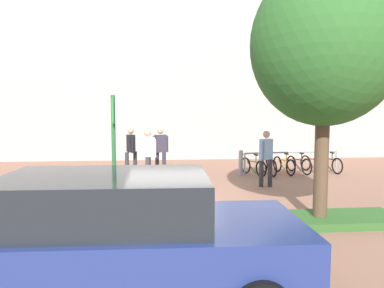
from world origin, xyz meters
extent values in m
plane|color=#936651|center=(0.00, 0.00, 0.00)|extent=(60.00, 60.00, 0.00)
cube|color=#B2ADA3|center=(0.00, 8.45, 5.00)|extent=(28.00, 1.20, 10.00)
cube|color=#336028|center=(0.98, -2.36, 0.08)|extent=(7.00, 1.10, 0.16)
cylinder|color=brown|center=(2.81, -2.37, 1.22)|extent=(0.28, 0.28, 2.44)
ellipsoid|color=#2D6628|center=(2.81, -2.37, 3.61)|extent=(2.92, 2.92, 3.22)
cylinder|color=#2D7238|center=(-1.31, -2.36, 1.30)|extent=(0.08, 0.08, 2.60)
cube|color=#198C33|center=(-1.31, -2.36, 2.32)|extent=(0.08, 0.36, 0.52)
cube|color=white|center=(-1.31, -2.36, 2.32)|extent=(0.08, 0.30, 0.44)
torus|color=black|center=(-1.81, -2.41, 0.33)|extent=(0.65, 0.24, 0.66)
torus|color=black|center=(-0.83, -2.13, 0.33)|extent=(0.65, 0.24, 0.66)
cylinder|color=red|center=(-1.32, -2.27, 0.55)|extent=(0.81, 0.26, 0.04)
cylinder|color=red|center=(-1.22, -2.24, 0.30)|extent=(0.59, 0.20, 0.44)
cylinder|color=red|center=(-1.49, -2.32, 0.67)|extent=(0.04, 0.04, 0.28)
cube|color=black|center=(-1.49, -2.32, 0.83)|extent=(0.21, 0.13, 0.05)
cylinder|color=red|center=(-0.94, -2.17, 0.81)|extent=(0.15, 0.41, 0.04)
cylinder|color=#99999E|center=(2.62, 3.31, 0.40)|extent=(0.06, 0.06, 0.80)
cylinder|color=#99999E|center=(6.30, 3.76, 0.40)|extent=(0.06, 0.06, 0.80)
cylinder|color=#99999E|center=(4.46, 3.53, 0.80)|extent=(3.68, 0.51, 0.06)
torus|color=black|center=(3.10, 2.87, 0.30)|extent=(0.27, 0.59, 0.61)
torus|color=black|center=(2.77, 3.74, 0.30)|extent=(0.27, 0.59, 0.61)
cylinder|color=#1E7233|center=(2.94, 3.31, 0.51)|extent=(0.31, 0.73, 0.03)
cylinder|color=#1E7233|center=(2.90, 3.39, 0.27)|extent=(0.23, 0.53, 0.40)
cylinder|color=#1E7233|center=(3.00, 3.15, 0.62)|extent=(0.03, 0.03, 0.26)
cube|color=black|center=(3.00, 3.15, 0.76)|extent=(0.13, 0.20, 0.05)
cylinder|color=#1E7233|center=(2.81, 3.64, 0.75)|extent=(0.37, 0.17, 0.04)
torus|color=black|center=(3.57, 2.91, 0.30)|extent=(0.08, 0.61, 0.61)
torus|color=black|center=(3.53, 3.85, 0.30)|extent=(0.08, 0.61, 0.61)
cylinder|color=black|center=(3.55, 3.38, 0.51)|extent=(0.06, 0.77, 0.03)
cylinder|color=black|center=(3.54, 3.47, 0.27)|extent=(0.06, 0.56, 0.40)
cylinder|color=black|center=(3.55, 3.21, 0.62)|extent=(0.03, 0.03, 0.26)
cube|color=black|center=(3.55, 3.21, 0.76)|extent=(0.08, 0.19, 0.05)
cylinder|color=black|center=(3.53, 3.74, 0.75)|extent=(0.39, 0.05, 0.04)
torus|color=black|center=(4.24, 3.06, 0.30)|extent=(0.17, 0.61, 0.61)
torus|color=black|center=(4.06, 3.98, 0.30)|extent=(0.17, 0.61, 0.61)
cylinder|color=gold|center=(4.15, 3.52, 0.51)|extent=(0.18, 0.76, 0.03)
cylinder|color=gold|center=(4.13, 3.61, 0.27)|extent=(0.14, 0.55, 0.40)
cylinder|color=gold|center=(4.18, 3.35, 0.62)|extent=(0.03, 0.03, 0.26)
cube|color=black|center=(4.18, 3.35, 0.76)|extent=(0.11, 0.19, 0.05)
cylinder|color=gold|center=(4.08, 3.87, 0.75)|extent=(0.39, 0.11, 0.04)
torus|color=black|center=(4.88, 3.16, 0.30)|extent=(0.20, 0.60, 0.61)
torus|color=black|center=(4.65, 4.07, 0.30)|extent=(0.20, 0.60, 0.61)
cylinder|color=black|center=(4.76, 3.62, 0.51)|extent=(0.22, 0.75, 0.03)
cylinder|color=black|center=(4.74, 3.70, 0.27)|extent=(0.17, 0.55, 0.40)
cylinder|color=black|center=(4.80, 3.45, 0.62)|extent=(0.03, 0.03, 0.26)
cube|color=black|center=(4.80, 3.45, 0.76)|extent=(0.12, 0.20, 0.05)
cylinder|color=black|center=(4.67, 3.96, 0.75)|extent=(0.38, 0.13, 0.04)
torus|color=black|center=(5.50, 3.23, 0.30)|extent=(0.22, 0.60, 0.61)
torus|color=black|center=(5.25, 4.14, 0.30)|extent=(0.22, 0.60, 0.61)
cylinder|color=red|center=(5.37, 3.69, 0.51)|extent=(0.24, 0.75, 0.03)
cylinder|color=red|center=(5.35, 3.77, 0.27)|extent=(0.18, 0.55, 0.40)
cylinder|color=red|center=(5.42, 3.52, 0.62)|extent=(0.03, 0.03, 0.26)
cube|color=black|center=(5.42, 3.52, 0.76)|extent=(0.12, 0.20, 0.05)
cylinder|color=red|center=(5.28, 4.03, 0.75)|extent=(0.38, 0.14, 0.04)
torus|color=black|center=(6.09, 3.26, 0.30)|extent=(0.18, 0.61, 0.61)
torus|color=black|center=(5.89, 4.18, 0.30)|extent=(0.18, 0.61, 0.61)
cylinder|color=black|center=(5.99, 3.72, 0.51)|extent=(0.19, 0.76, 0.03)
cylinder|color=black|center=(5.97, 3.81, 0.27)|extent=(0.15, 0.55, 0.40)
cylinder|color=black|center=(6.03, 3.55, 0.62)|extent=(0.03, 0.03, 0.26)
cube|color=black|center=(6.03, 3.55, 0.76)|extent=(0.11, 0.20, 0.05)
cylinder|color=black|center=(5.92, 4.07, 0.75)|extent=(0.39, 0.12, 0.04)
cylinder|color=#ADADB2|center=(2.51, 3.45, 0.45)|extent=(0.16, 0.16, 0.90)
cylinder|color=#2D2D38|center=(-1.32, 3.88, 0.42)|extent=(0.14, 0.14, 0.85)
cylinder|color=#2D2D38|center=(-1.59, 3.61, 0.42)|extent=(0.14, 0.14, 0.85)
cube|color=black|center=(-1.45, 3.74, 1.16)|extent=(0.35, 0.45, 0.62)
cylinder|color=black|center=(-1.53, 3.99, 1.13)|extent=(0.09, 0.09, 0.59)
cylinder|color=black|center=(-1.37, 3.50, 1.13)|extent=(0.09, 0.09, 0.59)
sphere|color=tan|center=(-1.45, 3.74, 1.61)|extent=(0.22, 0.22, 0.22)
cylinder|color=#2D2D38|center=(2.93, 1.31, 0.42)|extent=(0.14, 0.14, 0.85)
cylinder|color=#2D2D38|center=(2.67, 1.34, 0.42)|extent=(0.14, 0.14, 0.85)
cube|color=#8CB2E5|center=(2.80, 1.32, 1.16)|extent=(0.46, 0.44, 0.62)
cylinder|color=#8CB2E5|center=(3.00, 1.50, 1.13)|extent=(0.09, 0.09, 0.59)
cylinder|color=#8CB2E5|center=(2.60, 1.15, 1.13)|extent=(0.09, 0.09, 0.59)
sphere|color=tan|center=(2.80, 1.32, 1.61)|extent=(0.22, 0.22, 0.22)
cylinder|color=#383342|center=(-0.79, 2.56, 0.42)|extent=(0.14, 0.14, 0.85)
cylinder|color=#383342|center=(-0.81, 2.19, 0.42)|extent=(0.14, 0.14, 0.85)
cube|color=white|center=(-0.80, 2.37, 1.16)|extent=(0.47, 0.42, 0.62)
cylinder|color=white|center=(-1.02, 2.51, 1.13)|extent=(0.09, 0.09, 0.59)
cylinder|color=white|center=(-0.58, 2.23, 1.13)|extent=(0.09, 0.09, 0.59)
sphere|color=tan|center=(-0.80, 2.37, 1.61)|extent=(0.22, 0.22, 0.22)
cylinder|color=#2D2D38|center=(-0.51, 3.65, 0.42)|extent=(0.14, 0.14, 0.85)
cylinder|color=#2D2D38|center=(-0.27, 3.53, 0.42)|extent=(0.14, 0.14, 0.85)
cube|color=#383342|center=(-0.39, 3.59, 1.16)|extent=(0.46, 0.38, 0.62)
cylinder|color=#383342|center=(-0.63, 3.49, 1.13)|extent=(0.09, 0.09, 0.59)
cylinder|color=#383342|center=(-0.15, 3.69, 1.13)|extent=(0.09, 0.09, 0.59)
sphere|color=tan|center=(-0.39, 3.59, 1.61)|extent=(0.22, 0.22, 0.22)
cube|color=navy|center=(-0.89, -5.02, 0.60)|extent=(4.35, 1.92, 0.76)
cube|color=#1E2328|center=(-1.09, -5.01, 1.26)|extent=(2.45, 1.65, 0.56)
cylinder|color=black|center=(0.60, -4.16, 0.32)|extent=(0.65, 0.24, 0.64)
cylinder|color=black|center=(-2.32, -4.08, 0.32)|extent=(0.65, 0.24, 0.64)
camera|label=1|loc=(-0.45, -9.27, 2.28)|focal=33.61mm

